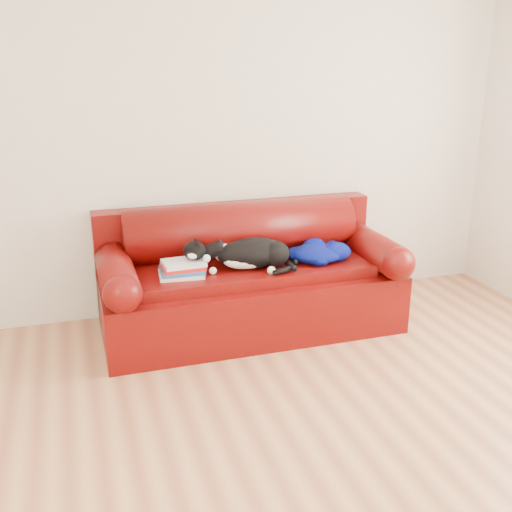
{
  "coord_description": "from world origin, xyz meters",
  "views": [
    {
      "loc": [
        -1.12,
        -2.34,
        1.89
      ],
      "look_at": [
        0.04,
        1.35,
        0.59
      ],
      "focal_mm": 42.0,
      "sensor_mm": 36.0,
      "label": 1
    }
  ],
  "objects_px": {
    "sofa_base": "(250,297)",
    "book_stack": "(182,269)",
    "blanket": "(318,252)",
    "cat": "(251,254)"
  },
  "relations": [
    {
      "from": "sofa_base",
      "to": "book_stack",
      "type": "bearing_deg",
      "value": -166.99
    },
    {
      "from": "book_stack",
      "to": "blanket",
      "type": "relative_size",
      "value": 0.66
    },
    {
      "from": "book_stack",
      "to": "cat",
      "type": "xyz_separation_m",
      "value": [
        0.48,
        0.01,
        0.05
      ]
    },
    {
      "from": "sofa_base",
      "to": "book_stack",
      "type": "relative_size",
      "value": 6.7
    },
    {
      "from": "book_stack",
      "to": "blanket",
      "type": "xyz_separation_m",
      "value": [
        0.99,
        0.02,
        0.01
      ]
    },
    {
      "from": "book_stack",
      "to": "cat",
      "type": "distance_m",
      "value": 0.49
    },
    {
      "from": "cat",
      "to": "book_stack",
      "type": "bearing_deg",
      "value": -154.45
    },
    {
      "from": "cat",
      "to": "blanket",
      "type": "bearing_deg",
      "value": 25.59
    },
    {
      "from": "sofa_base",
      "to": "book_stack",
      "type": "height_order",
      "value": "book_stack"
    },
    {
      "from": "cat",
      "to": "blanket",
      "type": "distance_m",
      "value": 0.51
    }
  ]
}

